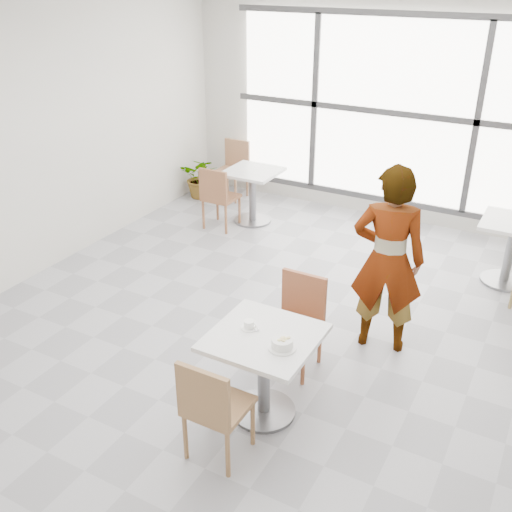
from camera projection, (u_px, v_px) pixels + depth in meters
The scene contains 16 objects.
floor at pixel (271, 335), 5.80m from camera, with size 7.00×7.00×0.00m, color #9E9EA5.
ceiling at pixel (275, 5), 4.46m from camera, with size 7.00×7.00×0.00m, color white.
wall_back at pixel (393, 111), 7.87m from camera, with size 6.00×6.00×0.00m, color silver.
wall_left at pixel (29, 145), 6.42m from camera, with size 7.00×7.00×0.00m, color silver.
window at pixel (391, 112), 7.82m from camera, with size 4.60×0.07×2.52m.
main_table at pixel (264, 360), 4.57m from camera, with size 0.80×0.80×0.75m.
chair_near at pixel (212, 405), 4.14m from camera, with size 0.42×0.42×0.87m.
chair_far at pixel (298, 316), 5.19m from camera, with size 0.42×0.42×0.87m.
oatmeal_bowl at pixel (282, 343), 4.30m from camera, with size 0.21×0.21×0.09m.
coffee_cup at pixel (249, 325), 4.54m from camera, with size 0.16×0.13×0.07m.
person at pixel (388, 260), 5.27m from camera, with size 0.65×0.43×1.79m, color black.
bg_table_left at pixel (253, 189), 8.13m from camera, with size 0.70×0.70×0.75m.
bg_table_right at pixel (511, 243), 6.54m from camera, with size 0.70×0.70×0.75m.
bg_chair_left_near at pixel (218, 194), 7.89m from camera, with size 0.42×0.42×0.87m.
bg_chair_left_far at pixel (234, 165), 9.02m from camera, with size 0.42×0.42×0.87m.
plant_left at pixel (201, 177), 9.05m from camera, with size 0.59×0.51×0.65m, color #487B36.
Camera 1 is at (2.21, -4.31, 3.29)m, focal length 41.34 mm.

